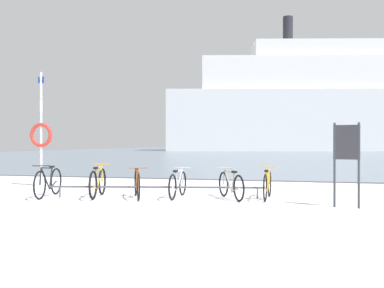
% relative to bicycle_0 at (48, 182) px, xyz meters
% --- Properties ---
extents(ground, '(80.00, 132.00, 0.08)m').
position_rel_bicycle_0_xyz_m(ground, '(4.21, 49.86, -0.42)').
color(ground, white).
extents(bike_rack, '(5.53, 1.08, 0.31)m').
position_rel_bicycle_0_xyz_m(bike_rack, '(2.84, 0.44, -0.11)').
color(bike_rack, '#4C5156').
rests_on(bike_rack, ground).
extents(bicycle_0, '(0.48, 1.75, 0.84)m').
position_rel_bicycle_0_xyz_m(bicycle_0, '(0.00, 0.00, 0.00)').
color(bicycle_0, black).
rests_on(bicycle_0, ground).
extents(bicycle_1, '(0.52, 1.66, 0.84)m').
position_rel_bicycle_0_xyz_m(bicycle_1, '(1.28, 0.24, -0.00)').
color(bicycle_1, black).
rests_on(bicycle_1, ground).
extents(bicycle_2, '(0.77, 1.57, 0.80)m').
position_rel_bicycle_0_xyz_m(bicycle_2, '(2.33, 0.32, -0.02)').
color(bicycle_2, black).
rests_on(bicycle_2, ground).
extents(bicycle_3, '(0.46, 1.64, 0.76)m').
position_rel_bicycle_0_xyz_m(bicycle_3, '(3.32, 0.64, -0.04)').
color(bicycle_3, black).
rests_on(bicycle_3, ground).
extents(bicycle_4, '(0.88, 1.49, 0.76)m').
position_rel_bicycle_0_xyz_m(bicycle_4, '(4.67, 0.73, -0.04)').
color(bicycle_4, black).
rests_on(bicycle_4, ground).
extents(bicycle_5, '(0.46, 1.68, 0.79)m').
position_rel_bicycle_0_xyz_m(bicycle_5, '(5.57, 0.91, -0.02)').
color(bicycle_5, black).
rests_on(bicycle_5, ground).
extents(info_sign, '(0.55, 0.11, 1.85)m').
position_rel_bicycle_0_xyz_m(info_sign, '(7.32, -0.11, 0.86)').
color(info_sign, '#33383D').
rests_on(info_sign, ground).
extents(rescue_post, '(0.80, 0.12, 3.68)m').
position_rel_bicycle_0_xyz_m(rescue_post, '(-1.71, 2.29, 1.36)').
color(rescue_post, silver).
rests_on(rescue_post, ground).
extents(ferry_ship, '(60.10, 22.34, 23.15)m').
position_rel_bicycle_0_xyz_m(ferry_ship, '(13.38, 67.18, 7.37)').
color(ferry_ship, silver).
rests_on(ferry_ship, ground).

